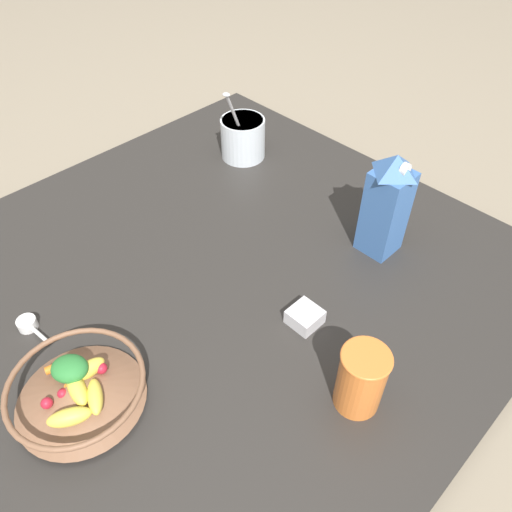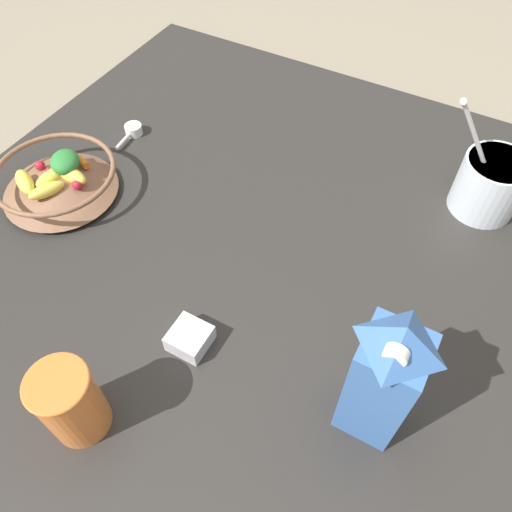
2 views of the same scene
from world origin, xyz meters
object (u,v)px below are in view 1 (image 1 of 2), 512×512
(drinking_cup, at_px, (361,378))
(spice_jar, at_px, (305,317))
(milk_carton, at_px, (387,204))
(yogurt_tub, at_px, (243,136))
(fruit_bowl, at_px, (78,390))

(drinking_cup, xyz_separation_m, spice_jar, (0.07, 0.18, -0.05))
(milk_carton, relative_size, yogurt_tub, 1.03)
(fruit_bowl, distance_m, yogurt_tub, 0.82)
(milk_carton, xyz_separation_m, yogurt_tub, (0.04, 0.49, -0.06))
(milk_carton, bearing_deg, yogurt_tub, 85.13)
(milk_carton, distance_m, spice_jar, 0.31)
(fruit_bowl, distance_m, spice_jar, 0.43)
(fruit_bowl, xyz_separation_m, spice_jar, (0.41, -0.15, -0.02))
(milk_carton, bearing_deg, drinking_cup, -149.74)
(milk_carton, bearing_deg, fruit_bowl, 169.54)
(yogurt_tub, bearing_deg, milk_carton, -94.87)
(fruit_bowl, relative_size, yogurt_tub, 0.97)
(fruit_bowl, bearing_deg, drinking_cup, -44.21)
(fruit_bowl, relative_size, spice_jar, 3.94)
(fruit_bowl, height_order, milk_carton, milk_carton)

